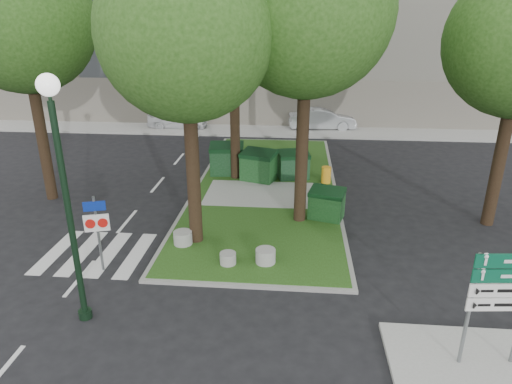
# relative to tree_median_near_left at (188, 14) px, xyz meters

# --- Properties ---
(ground) EXTENTS (120.00, 120.00, 0.00)m
(ground) POSITION_rel_tree_median_near_left_xyz_m (1.41, -2.56, -7.32)
(ground) COLOR black
(ground) RESTS_ON ground
(median_island) EXTENTS (6.00, 16.00, 0.12)m
(median_island) POSITION_rel_tree_median_near_left_xyz_m (1.91, 5.44, -7.26)
(median_island) COLOR #264814
(median_island) RESTS_ON ground
(median_kerb) EXTENTS (6.30, 16.30, 0.10)m
(median_kerb) POSITION_rel_tree_median_near_left_xyz_m (1.91, 5.44, -7.27)
(median_kerb) COLOR gray
(median_kerb) RESTS_ON ground
(building_sidewalk) EXTENTS (42.00, 3.00, 0.12)m
(building_sidewalk) POSITION_rel_tree_median_near_left_xyz_m (1.41, 15.94, -7.26)
(building_sidewalk) COLOR #999993
(building_sidewalk) RESTS_ON ground
(zebra_crossing) EXTENTS (5.00, 3.00, 0.01)m
(zebra_crossing) POSITION_rel_tree_median_near_left_xyz_m (-2.34, -1.06, -7.31)
(zebra_crossing) COLOR silver
(zebra_crossing) RESTS_ON ground
(apartment_building) EXTENTS (41.00, 12.00, 16.00)m
(apartment_building) POSITION_rel_tree_median_near_left_xyz_m (1.41, 23.44, 0.68)
(apartment_building) COLOR tan
(apartment_building) RESTS_ON ground
(tree_median_near_left) EXTENTS (5.20, 5.20, 10.53)m
(tree_median_near_left) POSITION_rel_tree_median_near_left_xyz_m (0.00, 0.00, 0.00)
(tree_median_near_left) COLOR black
(tree_median_near_left) RESTS_ON ground
(tree_median_mid) EXTENTS (4.80, 4.80, 9.99)m
(tree_median_mid) POSITION_rel_tree_median_near_left_xyz_m (0.50, 6.50, -0.34)
(tree_median_mid) COLOR black
(tree_median_mid) RESTS_ON ground
(tree_street_left) EXTENTS (5.40, 5.40, 11.00)m
(tree_street_left) POSITION_rel_tree_median_near_left_xyz_m (-7.00, 3.50, 0.33)
(tree_street_left) COLOR black
(tree_street_left) RESTS_ON ground
(dumpster_a) EXTENTS (1.71, 1.27, 1.49)m
(dumpster_a) POSITION_rel_tree_median_near_left_xyz_m (-0.09, 6.98, -6.48)
(dumpster_a) COLOR #0E3315
(dumpster_a) RESTS_ON median_island
(dumpster_b) EXTENTS (1.81, 1.52, 1.43)m
(dumpster_b) POSITION_rel_tree_median_near_left_xyz_m (1.51, 6.16, -6.51)
(dumpster_b) COLOR #124016
(dumpster_b) RESTS_ON median_island
(dumpster_c) EXTENTS (1.60, 1.28, 1.31)m
(dumpster_c) POSITION_rel_tree_median_near_left_xyz_m (3.11, 6.62, -6.57)
(dumpster_c) COLOR #10361A
(dumpster_c) RESTS_ON median_island
(dumpster_d) EXTENTS (1.48, 1.23, 1.19)m
(dumpster_d) POSITION_rel_tree_median_near_left_xyz_m (4.41, 2.17, -6.63)
(dumpster_d) COLOR #16491A
(dumpster_d) RESTS_ON median_island
(bollard_left) EXTENTS (0.62, 0.62, 0.44)m
(bollard_left) POSITION_rel_tree_median_near_left_xyz_m (-0.48, -0.37, -6.97)
(bollard_left) COLOR gray
(bollard_left) RESTS_ON median_island
(bollard_right) EXTENTS (0.62, 0.62, 0.44)m
(bollard_right) POSITION_rel_tree_median_near_left_xyz_m (2.36, -1.35, -6.98)
(bollard_right) COLOR #999894
(bollard_right) RESTS_ON median_island
(bollard_mid) EXTENTS (0.51, 0.51, 0.36)m
(bollard_mid) POSITION_rel_tree_median_near_left_xyz_m (1.21, -1.53, -7.02)
(bollard_mid) COLOR gray
(bollard_mid) RESTS_ON median_island
(litter_bin) EXTENTS (0.43, 0.43, 0.76)m
(litter_bin) POSITION_rel_tree_median_near_left_xyz_m (4.61, 6.05, -6.82)
(litter_bin) COLOR orange
(litter_bin) RESTS_ON median_island
(street_lamp) EXTENTS (0.49, 0.49, 6.17)m
(street_lamp) POSITION_rel_tree_median_near_left_xyz_m (-2.09, -4.37, -3.44)
(street_lamp) COLOR black
(street_lamp) RESTS_ON ground
(traffic_sign_pole) EXTENTS (0.71, 0.24, 2.43)m
(traffic_sign_pole) POSITION_rel_tree_median_near_left_xyz_m (-2.58, -2.06, -5.76)
(traffic_sign_pole) COLOR slate
(traffic_sign_pole) RESTS_ON ground
(directional_sign) EXTENTS (1.36, 0.20, 2.73)m
(directional_sign) POSITION_rel_tree_median_near_left_xyz_m (7.52, -5.26, -5.38)
(directional_sign) COLOR slate
(directional_sign) RESTS_ON sidewalk_corner
(car_white) EXTENTS (4.04, 1.65, 1.37)m
(car_white) POSITION_rel_tree_median_near_left_xyz_m (-4.87, 16.34, -6.63)
(car_white) COLOR white
(car_white) RESTS_ON ground
(car_silver) EXTENTS (4.58, 1.98, 1.47)m
(car_silver) POSITION_rel_tree_median_near_left_xyz_m (4.91, 16.92, -6.58)
(car_silver) COLOR #A8ACB0
(car_silver) RESTS_ON ground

